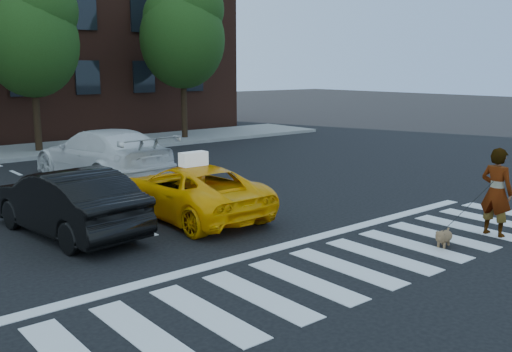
{
  "coord_description": "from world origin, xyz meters",
  "views": [
    {
      "loc": [
        -7.33,
        -6.38,
        3.49
      ],
      "look_at": [
        0.61,
        3.24,
        1.1
      ],
      "focal_mm": 40.0,
      "sensor_mm": 36.0,
      "label": 1
    }
  ],
  "objects_px": {
    "tree_mid": "(32,32)",
    "tree_right": "(183,28)",
    "white_suv": "(102,154)",
    "taxi": "(189,191)",
    "woman": "(496,192)",
    "dog": "(443,237)",
    "black_sedan": "(67,202)"
  },
  "relations": [
    {
      "from": "tree_mid",
      "to": "tree_right",
      "type": "relative_size",
      "value": 0.92
    },
    {
      "from": "white_suv",
      "to": "taxi",
      "type": "bearing_deg",
      "value": 80.27
    },
    {
      "from": "tree_mid",
      "to": "woman",
      "type": "height_order",
      "value": "tree_mid"
    },
    {
      "from": "woman",
      "to": "dog",
      "type": "height_order",
      "value": "woman"
    },
    {
      "from": "taxi",
      "to": "woman",
      "type": "bearing_deg",
      "value": 127.04
    },
    {
      "from": "white_suv",
      "to": "dog",
      "type": "distance_m",
      "value": 10.92
    },
    {
      "from": "woman",
      "to": "dog",
      "type": "relative_size",
      "value": 2.93
    },
    {
      "from": "black_sedan",
      "to": "tree_right",
      "type": "bearing_deg",
      "value": -138.55
    },
    {
      "from": "tree_mid",
      "to": "dog",
      "type": "relative_size",
      "value": 11.14
    },
    {
      "from": "tree_right",
      "to": "woman",
      "type": "height_order",
      "value": "tree_right"
    },
    {
      "from": "white_suv",
      "to": "tree_right",
      "type": "bearing_deg",
      "value": -143.52
    },
    {
      "from": "black_sedan",
      "to": "woman",
      "type": "relative_size",
      "value": 2.3
    },
    {
      "from": "black_sedan",
      "to": "dog",
      "type": "distance_m",
      "value": 7.73
    },
    {
      "from": "woman",
      "to": "black_sedan",
      "type": "bearing_deg",
      "value": 50.45
    },
    {
      "from": "taxi",
      "to": "woman",
      "type": "distance_m",
      "value": 6.76
    },
    {
      "from": "tree_mid",
      "to": "taxi",
      "type": "height_order",
      "value": "tree_mid"
    },
    {
      "from": "dog",
      "to": "woman",
      "type": "bearing_deg",
      "value": -22.95
    },
    {
      "from": "tree_mid",
      "to": "white_suv",
      "type": "xyz_separation_m",
      "value": [
        -0.36,
        -6.74,
        -4.05
      ]
    },
    {
      "from": "tree_right",
      "to": "dog",
      "type": "height_order",
      "value": "tree_right"
    },
    {
      "from": "taxi",
      "to": "dog",
      "type": "relative_size",
      "value": 7.04
    },
    {
      "from": "tree_right",
      "to": "taxi",
      "type": "height_order",
      "value": "tree_right"
    },
    {
      "from": "tree_mid",
      "to": "black_sedan",
      "type": "relative_size",
      "value": 1.66
    },
    {
      "from": "tree_mid",
      "to": "taxi",
      "type": "distance_m",
      "value": 12.99
    },
    {
      "from": "tree_right",
      "to": "black_sedan",
      "type": "xyz_separation_m",
      "value": [
        -10.51,
        -11.85,
        -4.56
      ]
    },
    {
      "from": "tree_mid",
      "to": "white_suv",
      "type": "height_order",
      "value": "tree_mid"
    },
    {
      "from": "black_sedan",
      "to": "tree_mid",
      "type": "bearing_deg",
      "value": -113.48
    },
    {
      "from": "tree_right",
      "to": "white_suv",
      "type": "bearing_deg",
      "value": -137.53
    },
    {
      "from": "woman",
      "to": "dog",
      "type": "xyz_separation_m",
      "value": [
        -1.54,
        0.22,
        -0.72
      ]
    },
    {
      "from": "taxi",
      "to": "dog",
      "type": "distance_m",
      "value": 5.77
    },
    {
      "from": "tree_mid",
      "to": "tree_right",
      "type": "distance_m",
      "value": 7.01
    },
    {
      "from": "white_suv",
      "to": "woman",
      "type": "distance_m",
      "value": 11.52
    },
    {
      "from": "tree_right",
      "to": "taxi",
      "type": "bearing_deg",
      "value": -122.2
    }
  ]
}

